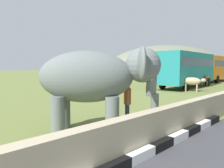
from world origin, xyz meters
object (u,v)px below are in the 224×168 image
cow_near (192,81)px  cow_mid (203,79)px  elephant (97,78)px  person_handler (127,101)px  bus_teal (187,67)px  bus_orange (216,67)px

cow_near → cow_mid: bearing=11.6°
elephant → cow_near: bearing=11.6°
person_handler → bus_teal: (15.13, 4.96, 1.16)m
bus_orange → cow_mid: 9.88m
cow_mid → bus_orange: bearing=12.1°
elephant → cow_near: 13.51m
bus_teal → cow_mid: bearing=-33.9°
elephant → cow_mid: elephant is taller
cow_near → bus_orange: bearing=11.9°
bus_teal → cow_near: (-3.16, -2.00, -1.21)m
person_handler → cow_near: bearing=13.9°
elephant → person_handler: elephant is taller
elephant → bus_teal: bearing=16.1°
bus_teal → bus_orange: (11.13, 1.02, 0.00)m
bus_teal → bus_orange: 11.18m
elephant → bus_teal: size_ratio=0.40×
person_handler → cow_near: person_handler is taller
elephant → cow_mid: 18.30m
elephant → person_handler: (1.23, -0.24, -0.88)m
elephant → cow_near: size_ratio=2.01×
cow_near → person_handler: bearing=-166.1°
elephant → bus_orange: size_ratio=0.40×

